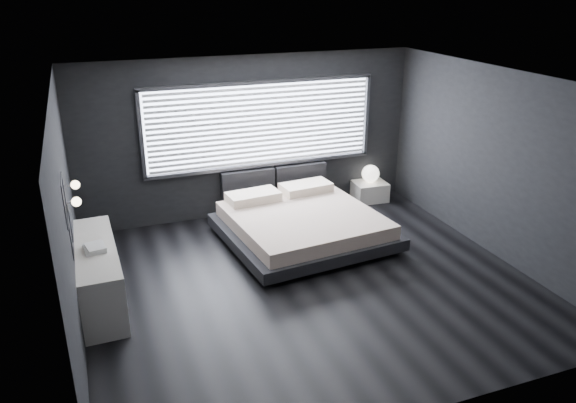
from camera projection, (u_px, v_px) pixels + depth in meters
name	position (u px, v px, depth m)	size (l,w,h in m)	color
room	(311.00, 189.00, 7.36)	(6.04, 6.00, 2.80)	black
window	(261.00, 125.00, 9.69)	(4.14, 0.09, 1.52)	white
headboard	(275.00, 181.00, 10.10)	(1.96, 0.16, 0.52)	black
sconce_near	(76.00, 202.00, 6.39)	(0.18, 0.11, 0.11)	silver
sconce_far	(75.00, 185.00, 6.91)	(0.18, 0.11, 0.11)	silver
wall_art_upper	(64.00, 201.00, 5.75)	(0.01, 0.48, 0.48)	#47474C
wall_art_lower	(71.00, 233.00, 6.14)	(0.01, 0.48, 0.48)	#47474C
bed	(302.00, 224.00, 9.03)	(2.67, 2.57, 0.63)	black
nightstand	(370.00, 191.00, 10.73)	(0.61, 0.51, 0.36)	silver
orb_lamp	(370.00, 174.00, 10.63)	(0.33, 0.33, 0.33)	white
dresser	(97.00, 274.00, 7.28)	(0.60, 1.99, 0.79)	silver
book_stack	(95.00, 248.00, 7.04)	(0.29, 0.36, 0.07)	silver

